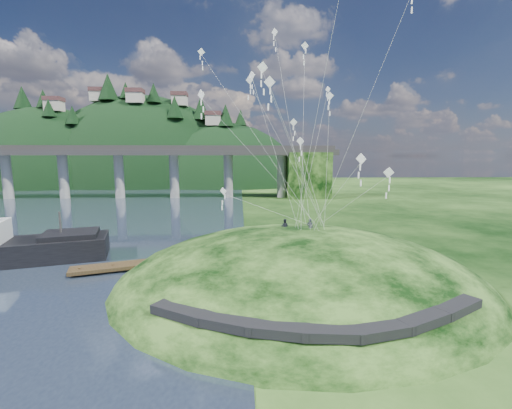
{
  "coord_description": "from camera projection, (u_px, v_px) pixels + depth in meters",
  "views": [
    {
      "loc": [
        2.34,
        -29.18,
        12.01
      ],
      "look_at": [
        4.0,
        6.0,
        7.0
      ],
      "focal_mm": 24.0,
      "sensor_mm": 36.0,
      "label": 1
    }
  ],
  "objects": [
    {
      "name": "kite_flyers",
      "position": [
        296.0,
        219.0,
        34.34
      ],
      "size": [
        3.29,
        1.66,
        1.87
      ],
      "color": "#252831",
      "rests_on": "ground"
    },
    {
      "name": "wooden_dock",
      "position": [
        144.0,
        263.0,
        37.03
      ],
      "size": [
        14.64,
        6.77,
        1.05
      ],
      "color": "#352615",
      "rests_on": "ground"
    },
    {
      "name": "ground",
      "position": [
        214.0,
        292.0,
        30.44
      ],
      "size": [
        320.0,
        320.0,
        0.0
      ],
      "primitive_type": "plane",
      "color": "black",
      "rests_on": "ground"
    },
    {
      "name": "far_ridge",
      "position": [
        136.0,
        201.0,
        150.27
      ],
      "size": [
        153.0,
        70.0,
        94.5
      ],
      "color": "black",
      "rests_on": "ground"
    },
    {
      "name": "grass_hill",
      "position": [
        299.0,
        297.0,
        33.0
      ],
      "size": [
        36.0,
        32.0,
        13.0
      ],
      "color": "black",
      "rests_on": "ground"
    },
    {
      "name": "bridge",
      "position": [
        138.0,
        164.0,
        97.13
      ],
      "size": [
        160.0,
        11.0,
        15.0
      ],
      "color": "#2D2B2B",
      "rests_on": "ground"
    },
    {
      "name": "kite_swarm",
      "position": [
        291.0,
        88.0,
        31.05
      ],
      "size": [
        17.13,
        15.92,
        18.65
      ],
      "color": "white",
      "rests_on": "ground"
    },
    {
      "name": "footpath",
      "position": [
        325.0,
        320.0,
        20.86
      ],
      "size": [
        22.29,
        5.84,
        0.83
      ],
      "color": "black",
      "rests_on": "ground"
    }
  ]
}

